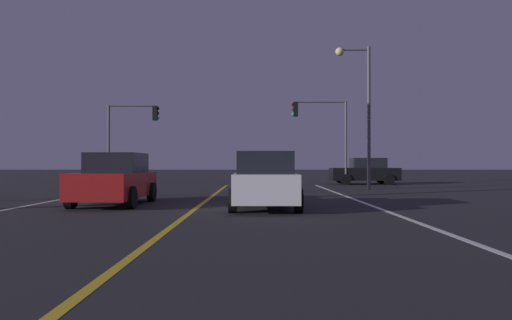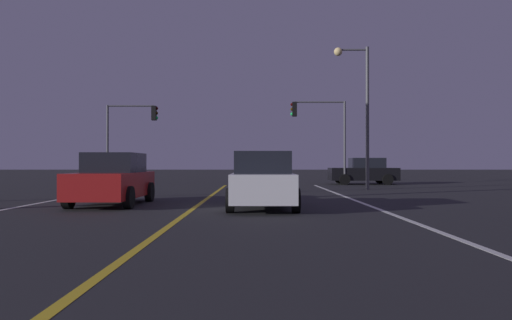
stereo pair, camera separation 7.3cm
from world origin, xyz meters
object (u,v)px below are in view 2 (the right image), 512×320
Objects in this scene: car_oncoming at (115,180)px; street_lamp_right_far at (361,98)px; car_lead_same_lane at (264,181)px; street_lamp_left_mid at (2,51)px; traffic_light_near_left at (134,125)px; traffic_light_near_right at (319,122)px; car_crossing_side at (365,172)px.

car_oncoming is 0.58× the size of street_lamp_right_far.
car_lead_same_lane is at bearing 75.88° from car_oncoming.
street_lamp_left_mid is at bearing 27.60° from street_lamp_right_far.
car_oncoming is at bearing -77.59° from traffic_light_near_left.
car_oncoming is at bearing 58.36° from traffic_light_near_right.
traffic_light_near_left is at bearing -167.59° from car_oncoming.
car_lead_same_lane is at bearing 76.23° from traffic_light_near_right.
traffic_light_near_left is 14.09m from street_lamp_right_far.
car_crossing_side is (11.66, 14.82, 0.00)m from car_oncoming.
car_oncoming is 0.50× the size of street_lamp_left_mid.
car_lead_same_lane is at bearing -62.36° from traffic_light_near_left.
car_oncoming is 18.86m from car_crossing_side.
street_lamp_right_far is (13.13, -5.02, 0.98)m from traffic_light_near_left.
car_crossing_side is 7.26m from street_lamp_right_far.
traffic_light_near_right is 0.61× the size of street_lamp_left_mid.
car_crossing_side is at bearing 39.92° from street_lamp_left_mid.
car_lead_same_lane is 0.86× the size of traffic_light_near_left.
traffic_light_near_left reaches higher than car_oncoming.
traffic_light_near_right reaches higher than car_crossing_side.
street_lamp_right_far reaches higher than car_oncoming.
car_oncoming is 0.82× the size of traffic_light_near_right.
street_lamp_left_mid is (-9.34, 2.55, 4.54)m from car_lead_same_lane.
car_oncoming is 6.50m from street_lamp_left_mid.
car_oncoming is at bearing 75.88° from car_lead_same_lane.
street_lamp_left_mid is at bearing 39.92° from car_crossing_side.
car_lead_same_lane is 12.05m from street_lamp_right_far.
car_oncoming is at bearing 41.55° from street_lamp_right_far.
traffic_light_near_left is (-14.73, -0.88, 2.93)m from car_crossing_side.
car_lead_same_lane is 1.00× the size of car_crossing_side.
traffic_light_near_right is 1.05× the size of traffic_light_near_left.
traffic_light_near_left is at bearing 0.00° from traffic_light_near_right.
car_oncoming and car_lead_same_lane have the same top height.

